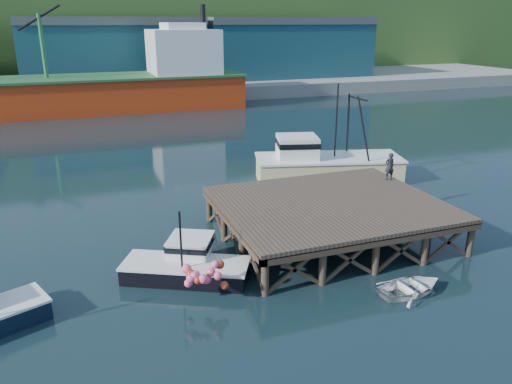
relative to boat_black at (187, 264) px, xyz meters
name	(u,v)px	position (x,y,z in m)	size (l,w,h in m)	color
ground	(236,251)	(3.05, 1.80, -0.67)	(300.00, 300.00, 0.00)	black
wharf	(332,206)	(8.55, 1.62, 1.27)	(12.00, 10.00, 2.62)	brown
far_quay	(114,84)	(3.05, 71.80, 0.33)	(160.00, 40.00, 2.00)	gray
warehouse_mid	(113,54)	(3.05, 66.80, 5.83)	(28.00, 16.00, 9.00)	#194352
warehouse_right	(281,50)	(33.05, 66.80, 5.83)	(30.00, 16.00, 9.00)	#194352
cargo_ship	(61,88)	(-5.41, 49.80, 2.64)	(55.50, 10.00, 13.75)	red
hillside	(97,24)	(3.05, 101.80, 10.33)	(220.00, 50.00, 22.00)	#2D511E
boat_black	(187,264)	(0.00, 0.00, 0.00)	(6.28, 5.29, 3.67)	black
trawler	(326,162)	(13.28, 11.24, 0.83)	(11.59, 6.66, 7.33)	beige
dinghy	(411,287)	(9.07, -5.02, -0.35)	(2.27, 3.18, 0.66)	white
dockworker	(390,166)	(13.95, 4.13, 2.32)	(0.64, 0.42, 1.75)	black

